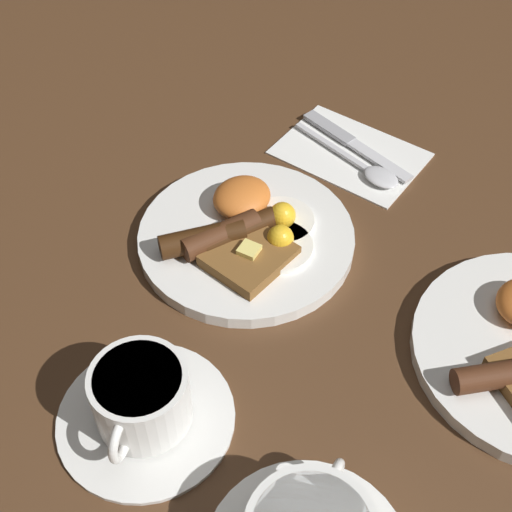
# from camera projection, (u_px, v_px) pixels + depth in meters

# --- Properties ---
(ground_plane) EXTENTS (3.00, 3.00, 0.00)m
(ground_plane) POSITION_uv_depth(u_px,v_px,m) (246.00, 242.00, 0.78)
(ground_plane) COLOR #4C301C
(breakfast_plate_near) EXTENTS (0.23, 0.23, 0.05)m
(breakfast_plate_near) POSITION_uv_depth(u_px,v_px,m) (246.00, 234.00, 0.77)
(breakfast_plate_near) COLOR white
(breakfast_plate_near) RESTS_ON ground_plane
(teacup_near) EXTENTS (0.16, 0.16, 0.07)m
(teacup_near) POSITION_uv_depth(u_px,v_px,m) (142.00, 403.00, 0.61)
(teacup_near) COLOR white
(teacup_near) RESTS_ON ground_plane
(napkin) EXTENTS (0.14, 0.18, 0.01)m
(napkin) POSITION_uv_depth(u_px,v_px,m) (350.00, 153.00, 0.87)
(napkin) COLOR white
(napkin) RESTS_ON ground_plane
(knife) EXTENTS (0.04, 0.17, 0.01)m
(knife) POSITION_uv_depth(u_px,v_px,m) (350.00, 142.00, 0.88)
(knife) COLOR silver
(knife) RESTS_ON napkin
(spoon) EXTENTS (0.04, 0.16, 0.01)m
(spoon) POSITION_uv_depth(u_px,v_px,m) (370.00, 170.00, 0.84)
(spoon) COLOR silver
(spoon) RESTS_ON napkin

